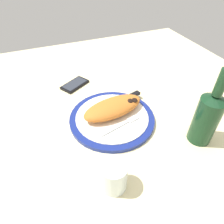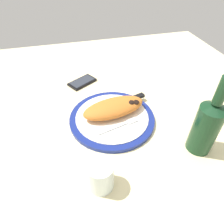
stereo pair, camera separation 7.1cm
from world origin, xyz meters
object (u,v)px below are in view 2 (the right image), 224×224
(smartphone, at_px, (82,82))
(wine_bottle, at_px, (207,126))
(calzone, at_px, (114,108))
(fork, at_px, (122,125))
(knife, at_px, (127,101))
(plate, at_px, (112,118))
(water_glass, at_px, (101,177))

(smartphone, height_order, wine_bottle, wine_bottle)
(calzone, xyz_separation_m, fork, (0.01, -0.07, -0.02))
(fork, distance_m, knife, 0.13)
(calzone, height_order, smartphone, calzone)
(knife, xyz_separation_m, smartphone, (-0.15, 0.20, -0.02))
(calzone, bearing_deg, knife, 36.40)
(plate, distance_m, fork, 0.06)
(fork, distance_m, wine_bottle, 0.26)
(calzone, distance_m, water_glass, 0.28)
(calzone, bearing_deg, smartphone, 108.28)
(water_glass, bearing_deg, wine_bottle, 8.62)
(smartphone, xyz_separation_m, wine_bottle, (0.31, -0.46, 0.09))
(knife, distance_m, smartphone, 0.25)
(water_glass, bearing_deg, calzone, 67.96)
(fork, height_order, knife, knife)
(calzone, distance_m, knife, 0.09)
(plate, bearing_deg, smartphone, 104.87)
(water_glass, height_order, wine_bottle, wine_bottle)
(plate, height_order, smartphone, plate)
(knife, bearing_deg, fork, -115.33)
(plate, distance_m, wine_bottle, 0.31)
(knife, xyz_separation_m, wine_bottle, (0.15, -0.26, 0.08))
(plate, bearing_deg, fork, -67.09)
(plate, bearing_deg, knife, 39.80)
(wine_bottle, bearing_deg, fork, 146.74)
(calzone, xyz_separation_m, knife, (0.07, 0.05, -0.02))
(calzone, bearing_deg, water_glass, -112.04)
(wine_bottle, bearing_deg, water_glass, -171.38)
(water_glass, bearing_deg, fork, 58.60)
(smartphone, bearing_deg, calzone, -71.72)
(smartphone, distance_m, wine_bottle, 0.56)
(smartphone, height_order, water_glass, water_glass)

